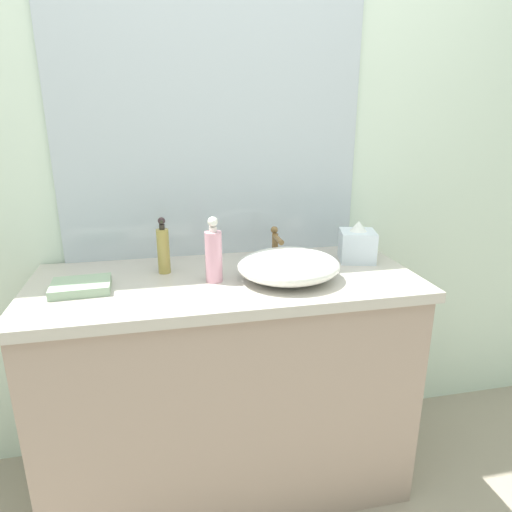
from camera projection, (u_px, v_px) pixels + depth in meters
bathroom_wall_rear at (224, 154)px, 1.81m from camera, size 6.00×0.06×2.60m
vanity_counter at (228, 384)px, 1.74m from camera, size 1.38×0.60×0.89m
wall_mirror_panel at (211, 101)px, 1.70m from camera, size 1.20×0.01×1.22m
sink_basin at (289, 266)px, 1.57m from camera, size 0.36×0.33×0.10m
faucet at (276, 243)px, 1.73m from camera, size 0.03×0.12×0.15m
soap_dispenser at (163, 249)px, 1.63m from camera, size 0.05×0.05×0.21m
lotion_bottle at (214, 254)px, 1.54m from camera, size 0.06×0.06×0.23m
tissue_box at (357, 244)px, 1.78m from camera, size 0.17×0.17×0.16m
folded_hand_towel at (81, 286)px, 1.48m from camera, size 0.20×0.16×0.03m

